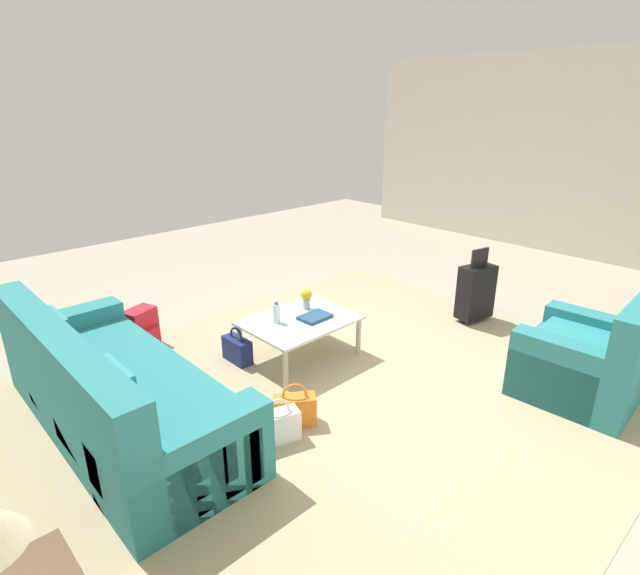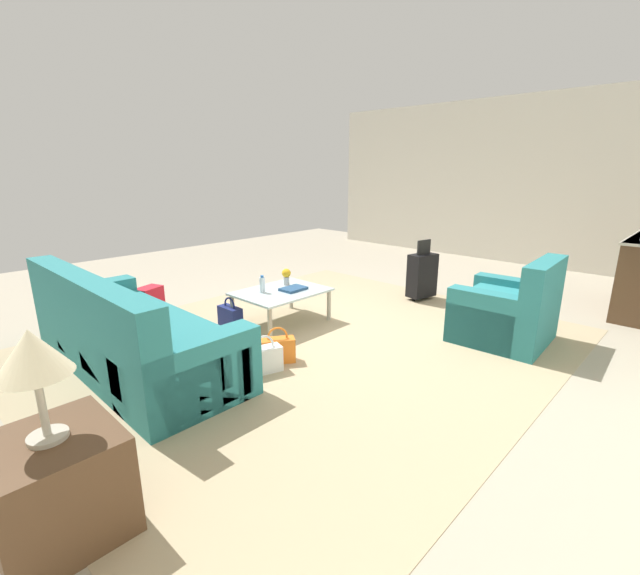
# 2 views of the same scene
# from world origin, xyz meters

# --- Properties ---
(ground_plane) EXTENTS (12.00, 12.00, 0.00)m
(ground_plane) POSITION_xyz_m (0.00, 0.00, 0.00)
(ground_plane) COLOR #A89E89
(wall_left) EXTENTS (0.12, 8.00, 3.10)m
(wall_left) POSITION_xyz_m (-5.06, 0.00, 1.55)
(wall_left) COLOR beige
(wall_left) RESTS_ON ground
(area_rug) EXTENTS (5.20, 4.40, 0.01)m
(area_rug) POSITION_xyz_m (0.60, 0.20, 0.00)
(area_rug) COLOR tan
(area_rug) RESTS_ON ground
(couch) EXTENTS (0.96, 2.48, 0.93)m
(couch) POSITION_xyz_m (2.20, -0.60, 0.31)
(couch) COLOR teal
(couch) RESTS_ON ground
(armchair) EXTENTS (0.98, 0.94, 0.92)m
(armchair) POSITION_xyz_m (-0.90, 1.67, 0.31)
(armchair) COLOR teal
(armchair) RESTS_ON ground
(coffee_table) EXTENTS (1.03, 0.77, 0.40)m
(coffee_table) POSITION_xyz_m (0.40, -0.50, 0.36)
(coffee_table) COLOR silver
(coffee_table) RESTS_ON ground
(water_bottle) EXTENTS (0.06, 0.06, 0.20)m
(water_bottle) POSITION_xyz_m (0.60, -0.60, 0.50)
(water_bottle) COLOR silver
(water_bottle) RESTS_ON coffee_table
(coffee_table_book) EXTENTS (0.30, 0.22, 0.03)m
(coffee_table_book) POSITION_xyz_m (0.28, -0.42, 0.42)
(coffee_table_book) COLOR navy
(coffee_table_book) RESTS_ON coffee_table
(flower_vase) EXTENTS (0.11, 0.11, 0.21)m
(flower_vase) POSITION_xyz_m (0.18, -0.65, 0.53)
(flower_vase) COLOR #B2B7BC
(flower_vase) RESTS_ON coffee_table
(side_table) EXTENTS (0.58, 0.58, 0.55)m
(side_table) POSITION_xyz_m (3.20, 1.00, 0.27)
(side_table) COLOR #513823
(side_table) RESTS_ON ground
(table_lamp) EXTENTS (0.33, 0.33, 0.56)m
(table_lamp) POSITION_xyz_m (3.20, 1.00, 0.98)
(table_lamp) COLOR #ADA899
(table_lamp) RESTS_ON side_table
(suitcase_black) EXTENTS (0.44, 0.30, 0.85)m
(suitcase_black) POSITION_xyz_m (-1.60, 0.20, 0.36)
(suitcase_black) COLOR black
(suitcase_black) RESTS_ON ground
(handbag_orange) EXTENTS (0.34, 0.29, 0.36)m
(handbag_orange) POSITION_xyz_m (1.14, 0.28, 0.13)
(handbag_orange) COLOR orange
(handbag_orange) RESTS_ON ground
(handbag_navy) EXTENTS (0.14, 0.32, 0.36)m
(handbag_navy) POSITION_xyz_m (0.89, -0.85, 0.13)
(handbag_navy) COLOR navy
(handbag_navy) RESTS_ON ground
(handbag_white) EXTENTS (0.35, 0.23, 0.36)m
(handbag_white) POSITION_xyz_m (1.37, 0.35, 0.13)
(handbag_white) COLOR white
(handbag_white) RESTS_ON ground
(backpack_red) EXTENTS (0.35, 0.32, 0.40)m
(backpack_red) POSITION_xyz_m (1.40, -1.79, 0.19)
(backpack_red) COLOR red
(backpack_red) RESTS_ON ground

